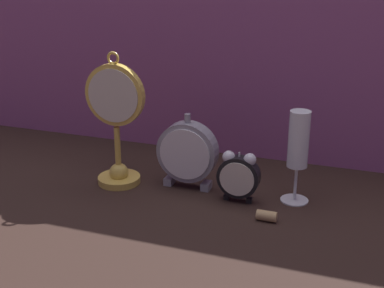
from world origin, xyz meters
name	(u,v)px	position (x,y,z in m)	size (l,w,h in m)	color
ground_plane	(180,201)	(0.00, 0.00, 0.00)	(4.00, 4.00, 0.00)	black
fabric_backdrop_drape	(224,45)	(0.00, 0.33, 0.30)	(1.78, 0.01, 0.60)	#8E4C7F
pocket_watch_on_stand	(116,127)	(-0.18, 0.05, 0.14)	(0.14, 0.10, 0.32)	gold
alarm_clock_twin_bell	(239,175)	(0.12, 0.04, 0.06)	(0.09, 0.03, 0.12)	black
mantel_clock_silver	(187,152)	(-0.01, 0.08, 0.09)	(0.14, 0.04, 0.18)	gray
champagne_flute	(298,146)	(0.24, 0.09, 0.13)	(0.06, 0.06, 0.21)	silver
wine_cork	(267,216)	(0.20, -0.02, 0.01)	(0.02, 0.02, 0.04)	tan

